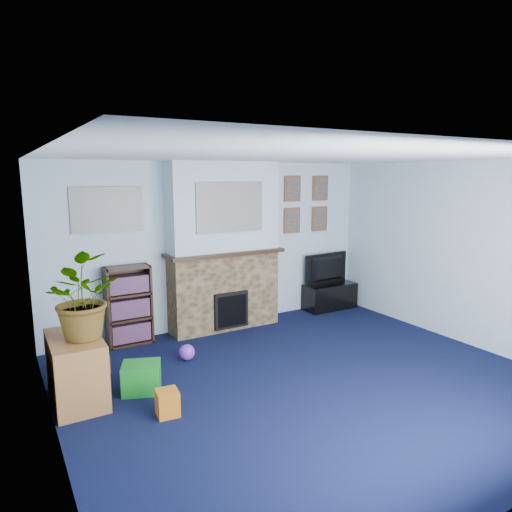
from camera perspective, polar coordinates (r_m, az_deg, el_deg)
floor at (r=5.19m, az=6.49°, el=-15.26°), size 5.00×4.50×0.01m
ceiling at (r=4.69m, az=7.09°, el=12.28°), size 5.00×4.50×0.01m
wall_back at (r=6.70m, az=-4.82°, el=1.36°), size 5.00×0.04×2.40m
wall_left at (r=3.89m, az=-24.37°, el=-5.96°), size 0.04×4.50×2.40m
wall_right at (r=6.59m, az=24.47°, el=0.32°), size 0.04×4.50×2.40m
chimney_breast at (r=6.52m, az=-4.05°, el=0.98°), size 1.72×0.50×2.40m
collage_main at (r=6.27m, az=-3.26°, el=6.11°), size 1.00×0.03×0.68m
collage_left at (r=6.13m, az=-18.12°, el=5.53°), size 0.90×0.03×0.58m
portrait_tl at (r=7.26m, az=4.56°, el=8.38°), size 0.30×0.03×0.40m
portrait_tr at (r=7.59m, az=8.02°, el=8.39°), size 0.30×0.03×0.40m
portrait_bl at (r=7.29m, az=4.51°, el=4.45°), size 0.30×0.03×0.40m
portrait_br at (r=7.62m, az=7.93°, el=4.63°), size 0.30×0.03×0.40m
tv_stand at (r=7.75m, az=9.20°, el=-4.90°), size 0.90×0.38×0.42m
television at (r=7.66m, az=9.20°, el=-1.60°), size 0.88×0.18×0.50m
bookshelf at (r=6.26m, az=-15.64°, el=-6.16°), size 0.58×0.28×1.05m
sideboard at (r=4.94m, az=-21.57°, el=-12.81°), size 0.47×0.85×0.66m
potted_plant at (r=4.68m, az=-21.44°, el=-4.93°), size 0.86×0.91×0.80m
mantel_clock at (r=6.42m, az=-4.86°, el=1.16°), size 0.11×0.07×0.15m
mantel_candle at (r=6.59m, az=-1.86°, el=1.51°), size 0.05×0.05×0.15m
mantel_teddy at (r=6.25m, az=-8.64°, el=0.78°), size 0.12×0.12×0.12m
mantel_can at (r=6.85m, az=1.92°, el=1.66°), size 0.06×0.06×0.12m
green_crate at (r=5.02m, az=-14.12°, el=-14.66°), size 0.47×0.42×0.31m
toy_ball at (r=5.70m, az=-8.63°, el=-11.89°), size 0.19×0.19×0.19m
toy_block at (r=4.54m, az=-11.01°, el=-17.71°), size 0.22×0.22×0.24m
toy_tube at (r=5.32m, az=-20.63°, el=-14.39°), size 0.33×0.15×0.19m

